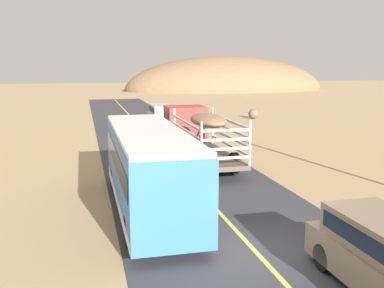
# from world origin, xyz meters

# --- Properties ---
(ground_plane) EXTENTS (240.00, 240.00, 0.00)m
(ground_plane) POSITION_xyz_m (0.00, 0.00, 0.00)
(ground_plane) COLOR tan
(road_surface) EXTENTS (8.00, 120.00, 0.02)m
(road_surface) POSITION_xyz_m (0.00, 0.00, 0.01)
(road_surface) COLOR #38383D
(road_surface) RESTS_ON ground
(road_centre_line) EXTENTS (0.16, 117.60, 0.00)m
(road_centre_line) POSITION_xyz_m (0.00, 0.00, 0.02)
(road_centre_line) COLOR #D8CC4C
(road_centre_line) RESTS_ON road_surface
(livestock_truck) EXTENTS (2.53, 9.70, 3.02)m
(livestock_truck) POSITION_xyz_m (1.52, 14.04, 1.79)
(livestock_truck) COLOR #B2332D
(livestock_truck) RESTS_ON road_surface
(bus) EXTENTS (2.54, 10.00, 3.21)m
(bus) POSITION_xyz_m (-2.58, 4.61, 1.75)
(bus) COLOR #3872C6
(bus) RESTS_ON road_surface
(car_far) EXTENTS (1.90, 4.62, 1.93)m
(car_far) POSITION_xyz_m (1.95, 27.97, 1.09)
(car_far) COLOR silver
(car_far) RESTS_ON road_surface
(boulder_near_shoulder) EXTENTS (1.04, 1.25, 0.99)m
(boulder_near_shoulder) POSITION_xyz_m (12.24, 31.31, 0.50)
(boulder_near_shoulder) COLOR #756656
(boulder_near_shoulder) RESTS_ON ground
(distant_hill) EXTENTS (42.90, 21.72, 14.25)m
(distant_hill) POSITION_xyz_m (24.78, 79.04, 0.00)
(distant_hill) COLOR olive
(distant_hill) RESTS_ON ground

